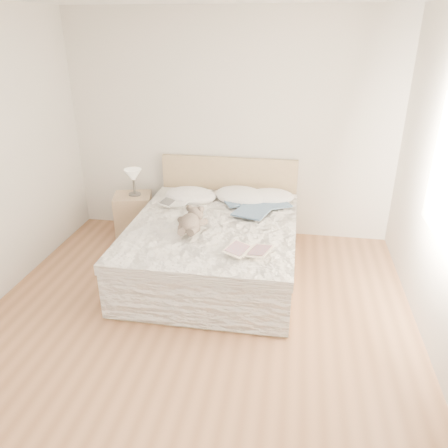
{
  "coord_description": "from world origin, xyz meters",
  "views": [
    {
      "loc": [
        0.8,
        -2.98,
        2.48
      ],
      "look_at": [
        0.13,
        1.05,
        0.62
      ],
      "focal_mm": 35.0,
      "sensor_mm": 36.0,
      "label": 1
    }
  ],
  "objects_px": {
    "photo_book": "(174,203)",
    "bed": "(215,244)",
    "table_lamp": "(133,177)",
    "nightstand": "(134,216)",
    "childrens_book": "(249,251)",
    "teddy_bear": "(189,230)"
  },
  "relations": [
    {
      "from": "photo_book",
      "to": "bed",
      "type": "bearing_deg",
      "value": -21.77
    },
    {
      "from": "table_lamp",
      "to": "nightstand",
      "type": "bearing_deg",
      "value": -156.97
    },
    {
      "from": "childrens_book",
      "to": "photo_book",
      "type": "bearing_deg",
      "value": 152.97
    },
    {
      "from": "nightstand",
      "to": "photo_book",
      "type": "height_order",
      "value": "photo_book"
    },
    {
      "from": "nightstand",
      "to": "childrens_book",
      "type": "relative_size",
      "value": 1.39
    },
    {
      "from": "table_lamp",
      "to": "teddy_bear",
      "type": "bearing_deg",
      "value": -48.04
    },
    {
      "from": "teddy_bear",
      "to": "bed",
      "type": "bearing_deg",
      "value": 65.23
    },
    {
      "from": "bed",
      "to": "teddy_bear",
      "type": "distance_m",
      "value": 0.55
    },
    {
      "from": "nightstand",
      "to": "photo_book",
      "type": "distance_m",
      "value": 0.81
    },
    {
      "from": "photo_book",
      "to": "childrens_book",
      "type": "xyz_separation_m",
      "value": [
        0.97,
        -1.01,
        0.0
      ]
    },
    {
      "from": "table_lamp",
      "to": "photo_book",
      "type": "relative_size",
      "value": 0.99
    },
    {
      "from": "childrens_book",
      "to": "table_lamp",
      "type": "bearing_deg",
      "value": 158.15
    },
    {
      "from": "photo_book",
      "to": "childrens_book",
      "type": "height_order",
      "value": "same"
    },
    {
      "from": "bed",
      "to": "nightstand",
      "type": "distance_m",
      "value": 1.34
    },
    {
      "from": "photo_book",
      "to": "childrens_book",
      "type": "bearing_deg",
      "value": -37.67
    },
    {
      "from": "teddy_bear",
      "to": "nightstand",
      "type": "bearing_deg",
      "value": 132.67
    },
    {
      "from": "photo_book",
      "to": "teddy_bear",
      "type": "distance_m",
      "value": 0.78
    },
    {
      "from": "childrens_book",
      "to": "teddy_bear",
      "type": "xyz_separation_m",
      "value": [
        -0.62,
        0.31,
        0.02
      ]
    },
    {
      "from": "bed",
      "to": "table_lamp",
      "type": "relative_size",
      "value": 6.51
    },
    {
      "from": "nightstand",
      "to": "photo_book",
      "type": "relative_size",
      "value": 1.68
    },
    {
      "from": "bed",
      "to": "childrens_book",
      "type": "bearing_deg",
      "value": -57.72
    },
    {
      "from": "table_lamp",
      "to": "teddy_bear",
      "type": "relative_size",
      "value": 0.87
    }
  ]
}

